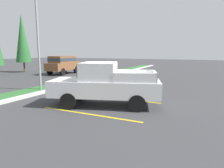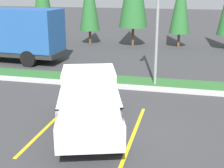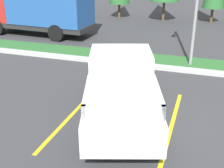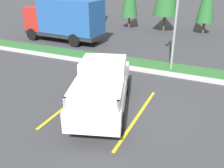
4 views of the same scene
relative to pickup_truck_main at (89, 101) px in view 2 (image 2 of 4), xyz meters
The scene contains 9 objects.
ground_plane 1.17m from the pickup_truck_main, 14.40° to the right, with size 120.00×120.00×0.00m, color #38383A.
parking_line_near 1.85m from the pickup_truck_main, behind, with size 0.12×4.80×0.01m, color yellow.
parking_line_far 1.88m from the pickup_truck_main, ahead, with size 0.12×4.80×0.01m, color yellow.
curb_strip 4.99m from the pickup_truck_main, 83.82° to the left, with size 56.00×0.40×0.15m, color #B2B2AD.
grass_median 6.07m from the pickup_truck_main, 84.95° to the left, with size 56.00×1.80×0.06m, color #2D662D.
pickup_truck_main is the anchor object (origin of this frame).
cargo_truck_distant 11.95m from the pickup_truck_main, 131.60° to the left, with size 6.92×2.81×3.40m.
street_light 6.52m from the pickup_truck_main, 73.68° to the left, with size 0.24×1.49×6.76m.
cypress_tree_right_inner 16.91m from the pickup_truck_main, 81.93° to the left, with size 1.61×1.61×6.20m.
Camera 2 is at (2.65, -9.73, 4.85)m, focal length 51.79 mm.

